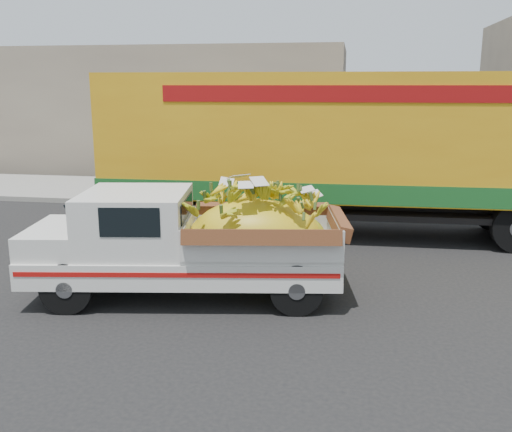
# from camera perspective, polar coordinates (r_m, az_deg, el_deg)

# --- Properties ---
(ground) EXTENTS (100.00, 100.00, 0.00)m
(ground) POSITION_cam_1_polar(r_m,az_deg,el_deg) (10.16, 1.02, -7.35)
(ground) COLOR black
(ground) RESTS_ON ground
(curb) EXTENTS (60.00, 0.25, 0.15)m
(curb) POSITION_cam_1_polar(r_m,az_deg,el_deg) (16.43, 4.44, 0.80)
(curb) COLOR gray
(curb) RESTS_ON ground
(sidewalk) EXTENTS (60.00, 4.00, 0.14)m
(sidewalk) POSITION_cam_1_polar(r_m,az_deg,el_deg) (18.48, 5.03, 2.13)
(sidewalk) COLOR gray
(sidewalk) RESTS_ON ground
(building_left) EXTENTS (18.00, 6.00, 5.00)m
(building_left) POSITION_cam_1_polar(r_m,az_deg,el_deg) (25.80, -12.03, 10.40)
(building_left) COLOR gray
(building_left) RESTS_ON ground
(pickup_truck) EXTENTS (5.38, 2.63, 1.81)m
(pickup_truck) POSITION_cam_1_polar(r_m,az_deg,el_deg) (9.62, -4.81, -2.49)
(pickup_truck) COLOR black
(pickup_truck) RESTS_ON ground
(semi_trailer) EXTENTS (12.02, 2.77, 3.80)m
(semi_trailer) POSITION_cam_1_polar(r_m,az_deg,el_deg) (13.63, 9.91, 6.85)
(semi_trailer) COLOR black
(semi_trailer) RESTS_ON ground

